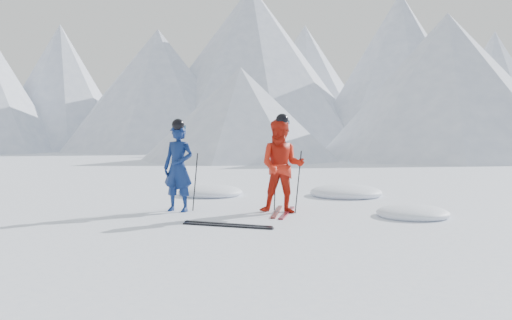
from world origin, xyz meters
The scene contains 12 objects.
ground centered at (0.00, 0.00, 0.00)m, with size 160.00×160.00×0.00m, color white.
skier_blue centered at (-3.45, -0.10, 0.92)m, with size 0.67×0.44×1.84m, color navy.
skier_red centered at (-1.50, 0.86, 0.97)m, with size 0.94×0.73×1.94m, color red.
pole_blue_left centered at (-3.75, 0.05, 0.61)m, with size 0.02×0.02×1.23m, color black.
pole_blue_right centered at (-3.20, 0.15, 0.61)m, with size 0.02×0.02×1.23m, color black.
pole_red_left centered at (-1.80, 1.11, 0.65)m, with size 0.02×0.02×1.29m, color black.
pole_red_right centered at (-1.20, 1.01, 0.65)m, with size 0.02×0.02×1.29m, color black.
ski_worn_left centered at (-1.62, 0.86, 0.01)m, with size 0.09×1.70×0.03m, color black.
ski_worn_right centered at (-1.38, 0.86, 0.01)m, with size 0.09×1.70×0.03m, color black.
ski_loose_a centered at (-1.61, -0.92, 0.01)m, with size 0.09×1.70×0.03m, color black.
ski_loose_b centered at (-1.51, -1.07, 0.01)m, with size 0.09×1.70×0.03m, color black.
snow_lumps centered at (-2.09, 3.21, 0.00)m, with size 7.13×4.17×0.41m.
Camera 1 is at (3.97, -8.83, 1.68)m, focal length 38.00 mm.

